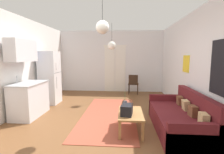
{
  "coord_description": "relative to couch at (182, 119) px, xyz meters",
  "views": [
    {
      "loc": [
        0.6,
        -3.67,
        1.6
      ],
      "look_at": [
        0.23,
        1.37,
        0.96
      ],
      "focal_mm": 26.97,
      "sensor_mm": 36.0,
      "label": 1
    }
  ],
  "objects": [
    {
      "name": "bamboo_vase",
      "position": [
        -1.2,
        0.22,
        0.23
      ],
      "size": [
        0.1,
        0.1,
        0.39
      ],
      "color": "#2D2D33",
      "rests_on": "coffee_table"
    },
    {
      "name": "ground_plane",
      "position": [
        -1.82,
        0.14,
        -0.31
      ],
      "size": [
        5.13,
        8.25,
        0.1
      ],
      "primitive_type": "cube",
      "color": "brown"
    },
    {
      "name": "pendant_lamp_far",
      "position": [
        -1.66,
        2.3,
        1.69
      ],
      "size": [
        0.28,
        0.28,
        0.88
      ],
      "color": "black"
    },
    {
      "name": "coffee_table",
      "position": [
        -1.08,
        -0.06,
        0.09
      ],
      "size": [
        0.51,
        0.92,
        0.41
      ],
      "color": "#A87542",
      "rests_on": "ground_plane"
    },
    {
      "name": "kitchen_counter",
      "position": [
        -3.76,
        0.65,
        0.5
      ],
      "size": [
        0.6,
        1.1,
        2.02
      ],
      "color": "silver",
      "rests_on": "ground_plane"
    },
    {
      "name": "refrigerator",
      "position": [
        -3.71,
        1.88,
        0.61
      ],
      "size": [
        0.59,
        0.61,
        1.74
      ],
      "color": "white",
      "rests_on": "ground_plane"
    },
    {
      "name": "handbag",
      "position": [
        -1.17,
        -0.21,
        0.25
      ],
      "size": [
        0.26,
        0.36,
        0.34
      ],
      "color": "black",
      "rests_on": "coffee_table"
    },
    {
      "name": "wall_right",
      "position": [
        0.49,
        0.13,
        1.08
      ],
      "size": [
        0.12,
        7.85,
        2.69
      ],
      "color": "silver",
      "rests_on": "ground_plane"
    },
    {
      "name": "pendant_lamp_near",
      "position": [
        -1.67,
        -0.12,
        1.9
      ],
      "size": [
        0.27,
        0.27,
        0.66
      ],
      "color": "black"
    },
    {
      "name": "wall_back",
      "position": [
        -1.82,
        4.01,
        1.07
      ],
      "size": [
        4.73,
        0.13,
        2.69
      ],
      "color": "silver",
      "rests_on": "ground_plane"
    },
    {
      "name": "accent_chair",
      "position": [
        -0.85,
        3.44,
        0.2
      ],
      "size": [
        0.46,
        0.44,
        0.82
      ],
      "rotation": [
        0.0,
        0.0,
        3.04
      ],
      "color": "black",
      "rests_on": "ground_plane"
    },
    {
      "name": "couch",
      "position": [
        0.0,
        0.0,
        0.0
      ],
      "size": [
        0.91,
        2.01,
        0.83
      ],
      "color": "#5B191E",
      "rests_on": "ground_plane"
    },
    {
      "name": "area_rug",
      "position": [
        -1.63,
        0.88,
        -0.26
      ],
      "size": [
        1.4,
        3.25,
        0.01
      ],
      "primitive_type": "cube",
      "color": "#9E4733",
      "rests_on": "ground_plane"
    }
  ]
}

